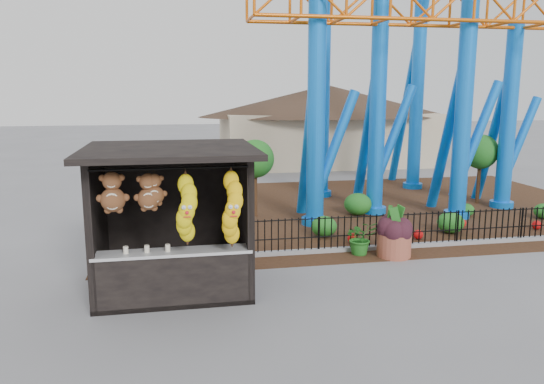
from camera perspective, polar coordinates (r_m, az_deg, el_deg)
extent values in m
plane|color=slate|center=(11.34, 5.25, -11.26)|extent=(120.00, 120.00, 0.00)
cube|color=#331E11|center=(19.84, 10.05, -1.71)|extent=(18.00, 12.00, 0.02)
cube|color=gray|center=(15.40, 16.63, -5.45)|extent=(18.00, 0.18, 0.12)
cube|color=black|center=(12.05, -10.45, -9.79)|extent=(3.20, 2.60, 0.10)
cube|color=black|center=(12.83, -10.71, -1.77)|extent=(3.20, 0.12, 3.00)
cube|color=black|center=(11.73, -18.24, -3.32)|extent=(0.12, 2.60, 3.00)
cube|color=black|center=(11.72, -3.14, -2.79)|extent=(0.12, 2.60, 3.00)
cube|color=black|center=(11.11, -10.97, 4.45)|extent=(3.50, 3.40, 0.12)
cube|color=black|center=(10.55, -19.03, -4.92)|extent=(0.14, 0.14, 3.00)
cube|color=black|center=(10.54, -2.30, -4.35)|extent=(0.14, 0.14, 3.00)
cube|color=black|center=(10.89, -10.49, -9.25)|extent=(3.00, 0.50, 1.10)
cube|color=#BBBBC0|center=(10.71, -10.60, -6.39)|extent=(3.10, 0.55, 0.06)
cylinder|color=black|center=(9.94, -10.93, 2.50)|extent=(2.90, 0.04, 0.04)
cylinder|color=blue|center=(16.71, 4.77, 8.19)|extent=(0.56, 0.56, 7.00)
cylinder|color=blue|center=(17.20, 4.59, -3.13)|extent=(0.84, 0.84, 0.24)
cylinder|color=blue|center=(18.65, 11.29, 8.75)|extent=(0.56, 0.56, 7.30)
cylinder|color=blue|center=(19.09, 10.90, -1.89)|extent=(0.84, 0.84, 0.24)
cylinder|color=blue|center=(18.67, 19.92, 8.63)|extent=(0.56, 0.56, 7.50)
cylinder|color=blue|center=(19.11, 19.22, -2.29)|extent=(0.84, 0.84, 0.24)
cylinder|color=blue|center=(21.04, 24.10, 7.29)|extent=(0.56, 0.56, 6.60)
cylinder|color=blue|center=(21.42, 23.44, -1.22)|extent=(0.84, 0.84, 0.24)
cylinder|color=blue|center=(21.44, 5.51, 12.09)|extent=(0.56, 0.56, 9.50)
cylinder|color=blue|center=(21.83, 5.29, -0.15)|extent=(0.84, 0.84, 0.24)
cylinder|color=blue|center=(24.01, 15.48, 12.81)|extent=(0.56, 0.56, 10.50)
cylinder|color=blue|center=(24.34, 14.87, 0.67)|extent=(0.84, 0.84, 0.24)
cylinder|color=blue|center=(17.64, 3.94, 5.49)|extent=(0.36, 2.21, 5.85)
cylinder|color=blue|center=(17.28, 6.69, 4.75)|extent=(1.62, 0.32, 3.73)
cylinder|color=blue|center=(19.53, 10.21, 6.19)|extent=(0.36, 2.29, 6.10)
cylinder|color=blue|center=(19.26, 12.78, 5.49)|extent=(1.67, 0.32, 3.88)
cylinder|color=blue|center=(19.50, 18.40, 6.03)|extent=(0.36, 2.34, 6.26)
cylinder|color=blue|center=(19.35, 21.05, 5.27)|extent=(1.71, 0.32, 3.99)
cylinder|color=blue|center=(21.84, 22.59, 5.32)|extent=(0.36, 2.10, 5.53)
cylinder|color=blue|center=(21.75, 24.97, 4.68)|extent=(1.54, 0.32, 3.52)
cylinder|color=#9C4C38|center=(14.22, 12.98, -5.57)|extent=(1.11, 1.11, 0.62)
ellipsoid|color=black|center=(14.06, 13.09, -3.09)|extent=(0.70, 0.70, 0.64)
imported|color=#185017|center=(14.18, 9.52, -4.86)|extent=(0.84, 0.74, 0.92)
ellipsoid|color=#1E601C|center=(15.74, 5.61, -3.70)|extent=(0.77, 0.77, 0.61)
ellipsoid|color=#1E601C|center=(16.95, 18.67, -3.13)|extent=(0.80, 0.80, 0.64)
ellipsoid|color=#1E601C|center=(19.37, 20.14, -1.82)|extent=(0.55, 0.55, 0.44)
ellipsoid|color=#1E601C|center=(18.61, 9.22, -1.29)|extent=(0.95, 0.95, 0.76)
ellipsoid|color=#1E601C|center=(20.08, 27.19, -1.84)|extent=(0.63, 0.63, 0.51)
sphere|color=red|center=(15.21, 8.64, -4.94)|extent=(0.28, 0.28, 0.28)
sphere|color=red|center=(15.98, 15.46, -4.44)|extent=(0.28, 0.28, 0.28)
sphere|color=red|center=(17.76, 19.72, -3.17)|extent=(0.28, 0.28, 0.28)
sphere|color=red|center=(18.44, 26.58, -3.19)|extent=(0.28, 0.28, 0.28)
cube|color=#BFAD8C|center=(31.52, 5.84, 5.75)|extent=(12.00, 6.00, 3.00)
cone|color=#332319|center=(31.40, 5.93, 10.11)|extent=(15.00, 15.00, 1.80)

